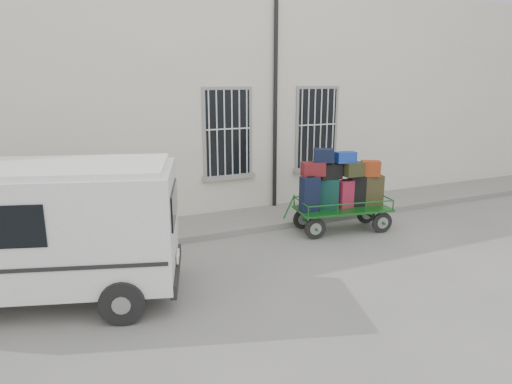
{
  "coord_description": "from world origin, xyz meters",
  "views": [
    {
      "loc": [
        -4.63,
        -8.14,
        3.63
      ],
      "look_at": [
        -0.49,
        1.0,
        1.13
      ],
      "focal_mm": 32.0,
      "sensor_mm": 36.0,
      "label": 1
    }
  ],
  "objects": [
    {
      "name": "building",
      "position": [
        0.0,
        5.5,
        3.0
      ],
      "size": [
        24.0,
        5.15,
        6.0
      ],
      "color": "beige",
      "rests_on": "ground"
    },
    {
      "name": "sidewalk",
      "position": [
        0.0,
        2.2,
        0.07
      ],
      "size": [
        24.0,
        1.7,
        0.15
      ],
      "primitive_type": "cube",
      "color": "slate",
      "rests_on": "ground"
    },
    {
      "name": "ground",
      "position": [
        0.0,
        0.0,
        0.0
      ],
      "size": [
        80.0,
        80.0,
        0.0
      ],
      "primitive_type": "plane",
      "color": "slate",
      "rests_on": "ground"
    },
    {
      "name": "luggage_cart",
      "position": [
        1.63,
        0.7,
        1.02
      ],
      "size": [
        2.7,
        1.36,
        2.04
      ],
      "rotation": [
        0.0,
        0.0,
        -0.16
      ],
      "color": "black",
      "rests_on": "ground"
    },
    {
      "name": "van",
      "position": [
        -5.02,
        -0.25,
        1.32
      ],
      "size": [
        4.93,
        3.19,
        2.31
      ],
      "rotation": [
        0.0,
        0.0,
        -0.3
      ],
      "color": "silver",
      "rests_on": "ground"
    }
  ]
}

